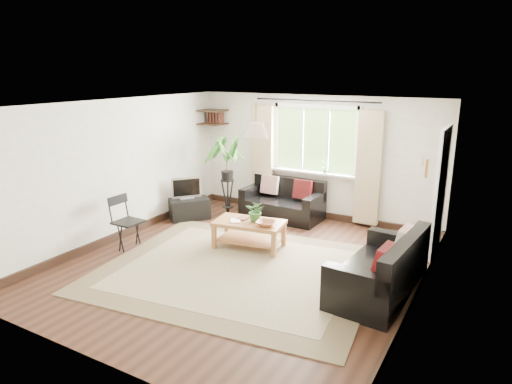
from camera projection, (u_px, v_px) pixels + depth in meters
The scene contains 24 objects.
floor at pixel (243, 265), 6.92m from camera, with size 5.50×5.50×0.00m, color black.
ceiling at pixel (242, 104), 6.30m from camera, with size 5.50×5.50×0.00m, color white.
wall_back at pixel (315, 157), 8.92m from camera, with size 5.00×0.02×2.40m, color beige.
wall_front at pixel (91, 252), 4.30m from camera, with size 5.00×0.02×2.40m, color beige.
wall_left at pixel (118, 170), 7.80m from camera, with size 0.02×5.50×2.40m, color beige.
wall_right at pixel (422, 215), 5.42m from camera, with size 0.02×5.50×2.40m, color beige.
rug at pixel (238, 269), 6.74m from camera, with size 3.87×3.32×0.02m, color beige.
window at pixel (315, 140), 8.79m from camera, with size 2.50×0.16×2.16m, color white, non-canonical shape.
door at pixel (440, 197), 6.91m from camera, with size 0.06×0.96×2.06m, color silver.
corner_shelf at pixel (213, 117), 9.60m from camera, with size 0.50×0.50×0.34m, color black, non-canonical shape.
pendant_lamp at pixel (256, 127), 6.72m from camera, with size 0.36×0.36×0.54m, color beige, non-canonical shape.
wall_sconce at pixel (425, 165), 5.56m from camera, with size 0.12×0.12×0.28m, color beige, non-canonical shape.
sofa_back at pixel (282, 200), 8.99m from camera, with size 1.56×0.78×0.74m, color black, non-canonical shape.
sofa_right at pixel (379, 266), 5.92m from camera, with size 0.84×1.69×0.79m, color black, non-canonical shape.
coffee_table at pixel (249, 235), 7.52m from camera, with size 1.13×0.62×0.46m, color brown, non-canonical shape.
table_plant at pixel (256, 211), 7.42m from camera, with size 0.32×0.27×0.35m, color #306428.
bowl at pixel (266, 223), 7.24m from camera, with size 0.31×0.31×0.08m, color #9B5C35.
book_a at pixel (230, 221), 7.46m from camera, with size 0.16×0.22×0.02m, color white.
book_b at pixel (239, 217), 7.64m from camera, with size 0.18×0.25×0.02m, color brown.
tv_stand at pixel (190, 209), 9.00m from camera, with size 0.76×0.43×0.41m, color black.
tv at pixel (186, 187), 8.92m from camera, with size 0.58×0.19×0.45m, color #A5A5AA, non-canonical shape.
palm_stand at pixel (227, 177), 9.07m from camera, with size 0.62×0.62×1.61m, color black, non-canonical shape.
folding_chair at pixel (128, 223), 7.45m from camera, with size 0.45×0.45×0.88m, color black, non-canonical shape.
sill_plant at pixel (325, 167), 8.73m from camera, with size 0.14×0.10×0.27m, color #2D6023.
Camera 1 is at (3.33, -5.46, 2.87)m, focal length 32.00 mm.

